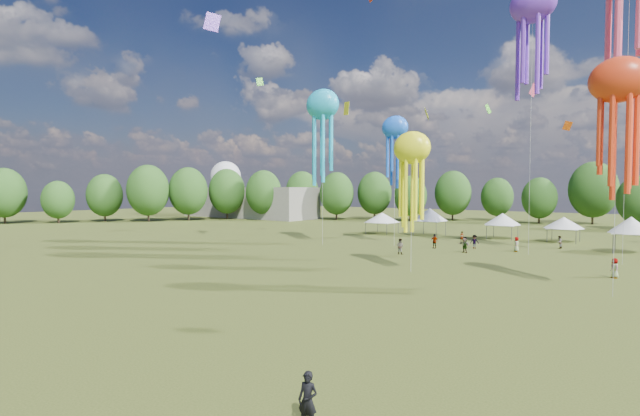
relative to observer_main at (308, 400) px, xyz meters
The scene contains 9 objects.
ground 8.20m from the observer_main, behind, with size 300.00×300.00×0.00m, color #384416.
observer_main is the anchor object (origin of this frame).
spectator_near 38.58m from the observer_main, 113.10° to the left, with size 0.88×0.68×1.81m, color gray.
spectators_far 44.43m from the observer_main, 99.41° to the left, with size 20.68×19.15×1.88m.
festival_tents 58.32m from the observer_main, 102.61° to the left, with size 39.57×12.65×4.45m.
show_kites 44.15m from the observer_main, 99.52° to the left, with size 38.39×21.00×31.31m.
treeline 65.20m from the observer_main, 100.56° to the left, with size 201.57×95.24×13.43m.
hangar 108.61m from the observer_main, 137.50° to the left, with size 40.00×12.00×8.00m, color gray.
radome 124.91m from the observer_main, 140.44° to the left, with size 9.00×9.00×16.00m.
Camera 1 is at (16.55, -11.84, 7.37)m, focal length 25.10 mm.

